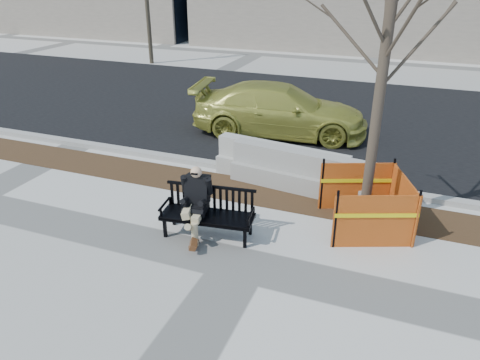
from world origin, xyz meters
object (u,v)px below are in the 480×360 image
(bench, at_px, (208,235))
(jersey_barrier_left, at_px, (281,181))
(seated_man, at_px, (197,232))
(jersey_barrier_right, at_px, (299,189))
(tree_fence, at_px, (362,226))
(sedan, at_px, (279,134))

(bench, bearing_deg, jersey_barrier_left, 70.44)
(seated_man, height_order, jersey_barrier_left, seated_man)
(seated_man, bearing_deg, jersey_barrier_right, 54.67)
(tree_fence, distance_m, jersey_barrier_right, 1.92)
(bench, xyz_separation_m, jersey_barrier_left, (0.58, 2.73, 0.00))
(jersey_barrier_left, bearing_deg, bench, -94.04)
(seated_man, relative_size, tree_fence, 0.23)
(seated_man, distance_m, tree_fence, 3.15)
(bench, distance_m, sedan, 5.87)
(bench, distance_m, jersey_barrier_left, 2.79)
(bench, distance_m, seated_man, 0.23)
(sedan, height_order, jersey_barrier_right, sedan)
(jersey_barrier_left, bearing_deg, tree_fence, -26.08)
(tree_fence, bearing_deg, sedan, 123.80)
(bench, xyz_separation_m, jersey_barrier_right, (1.08, 2.50, 0.00))
(bench, xyz_separation_m, sedan, (-0.40, 5.86, 0.00))
(seated_man, bearing_deg, tree_fence, 17.65)
(jersey_barrier_right, bearing_deg, bench, -105.93)
(seated_man, distance_m, sedan, 5.85)
(sedan, bearing_deg, seated_man, 173.40)
(tree_fence, height_order, jersey_barrier_left, tree_fence)
(bench, height_order, sedan, sedan)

